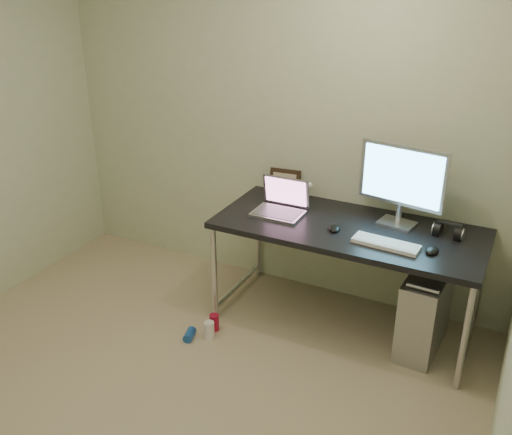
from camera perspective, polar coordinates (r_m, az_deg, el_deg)
name	(u,v)px	position (r m, az deg, el deg)	size (l,w,h in m)	color
floor	(142,416)	(3.43, -11.29, -18.93)	(3.50, 3.50, 0.00)	tan
wall_back	(277,125)	(4.15, 2.12, 9.27)	(3.50, 0.02, 2.50)	beige
desk	(348,236)	(3.78, 9.19, -1.84)	(1.74, 0.76, 0.75)	black
tower_computer	(425,312)	(3.85, 16.50, -9.01)	(0.26, 0.53, 0.58)	#B5B4B9
cable_a	(430,268)	(4.11, 17.04, -4.83)	(0.01, 0.01, 0.70)	black
cable_b	(443,275)	(4.09, 18.18, -5.44)	(0.01, 0.01, 0.72)	black
can_red	(214,322)	(3.98, -4.20, -10.42)	(0.07, 0.07, 0.12)	#AA102F
can_white	(209,330)	(3.91, -4.69, -11.16)	(0.07, 0.07, 0.12)	white
can_blue	(190,335)	(3.93, -6.66, -11.56)	(0.06, 0.06, 0.11)	#1C51AD
laptop	(281,205)	(3.89, 2.51, 1.28)	(0.34, 0.28, 0.23)	silver
monitor	(402,179)	(3.73, 14.40, 3.73)	(0.57, 0.20, 0.53)	silver
keyboard	(386,244)	(3.54, 12.87, -2.57)	(0.40, 0.13, 0.02)	white
mouse_right	(432,249)	(3.52, 17.20, -3.05)	(0.07, 0.12, 0.04)	black
mouse_left	(335,227)	(3.68, 7.86, -0.93)	(0.07, 0.12, 0.04)	black
headphones	(448,231)	(3.75, 18.68, -1.33)	(0.18, 0.11, 0.12)	black
picture_frame	(285,182)	(4.20, 2.89, 3.60)	(0.23, 0.03, 0.19)	black
webcam	(309,187)	(4.09, 5.29, 3.02)	(0.05, 0.04, 0.13)	silver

